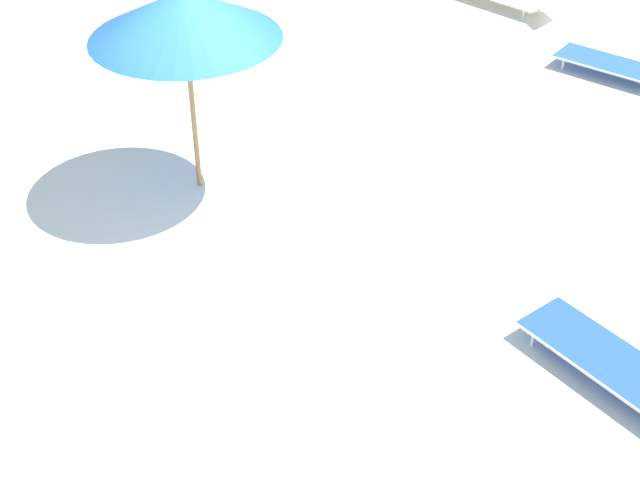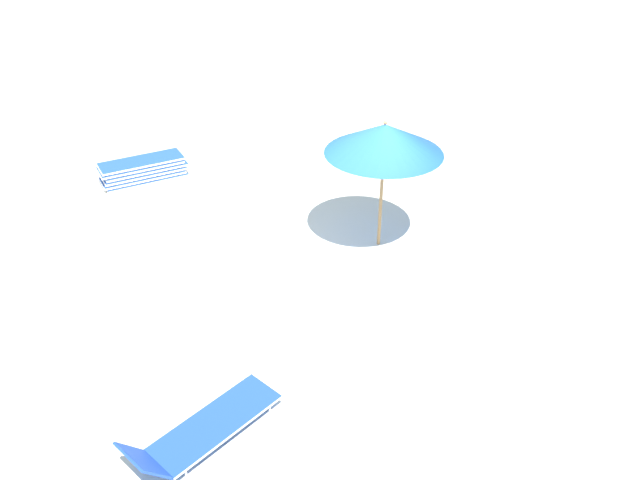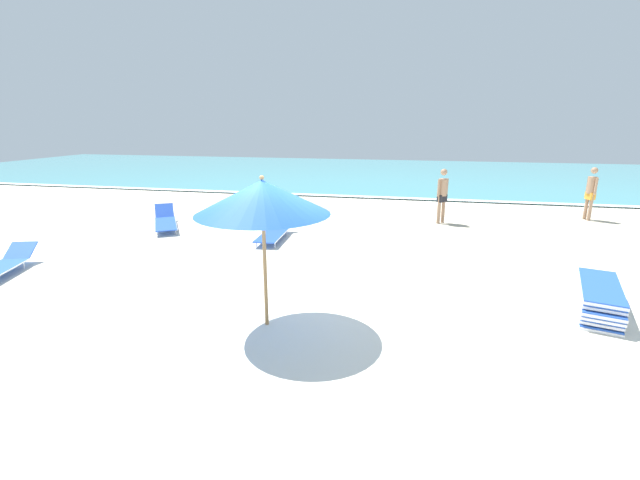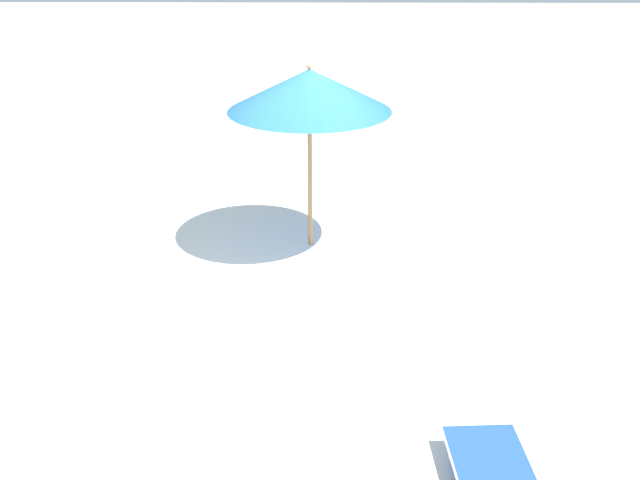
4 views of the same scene
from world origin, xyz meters
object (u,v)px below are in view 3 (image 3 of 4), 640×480
object	(u,v)px
lounger_stack	(599,298)
beachgoer_wading_adult	(442,193)
sun_lounger_under_umbrella	(165,221)
sun_lounger_near_water_left	(0,266)
beachgoer_shoreline_child	(591,190)
sun_lounger_near_water_right	(274,231)
beach_umbrella	(262,198)

from	to	relation	value
lounger_stack	beachgoer_wading_adult	world-z (taller)	beachgoer_wading_adult
beachgoer_wading_adult	sun_lounger_under_umbrella	bearing A→B (deg)	-28.22
sun_lounger_near_water_left	beachgoer_shoreline_child	distance (m)	16.83
beachgoer_shoreline_child	beachgoer_wading_adult	bearing A→B (deg)	89.48
sun_lounger_under_umbrella	sun_lounger_near_water_right	xyz separation A→B (m)	(3.73, -0.49, 0.01)
beach_umbrella	beachgoer_wading_adult	size ratio (longest dim) A/B	1.38
sun_lounger_near_water_left	sun_lounger_near_water_right	distance (m)	6.37
lounger_stack	beachgoer_shoreline_child	distance (m)	8.36
beach_umbrella	sun_lounger_near_water_right	xyz separation A→B (m)	(-1.55, 5.10, -1.89)
sun_lounger_near_water_left	beachgoer_wading_adult	bearing A→B (deg)	19.19
sun_lounger_near_water_left	beachgoer_shoreline_child	size ratio (longest dim) A/B	1.23
sun_lounger_near_water_left	beachgoer_shoreline_child	bearing A→B (deg)	13.50
sun_lounger_near_water_right	beachgoer_wading_adult	world-z (taller)	beachgoer_wading_adult
sun_lounger_near_water_right	beachgoer_shoreline_child	world-z (taller)	beachgoer_shoreline_child
beach_umbrella	sun_lounger_near_water_left	bearing A→B (deg)	171.41
beach_umbrella	beachgoer_shoreline_child	xyz separation A→B (m)	(7.99, 9.65, -1.11)
sun_lounger_near_water_right	beachgoer_shoreline_child	distance (m)	10.60
sun_lounger_near_water_right	sun_lounger_near_water_left	bearing A→B (deg)	-142.53
sun_lounger_near_water_left	sun_lounger_near_water_right	bearing A→B (deg)	22.88
sun_lounger_under_umbrella	beachgoer_shoreline_child	world-z (taller)	beachgoer_shoreline_child
sun_lounger_under_umbrella	beachgoer_wading_adult	world-z (taller)	beachgoer_wading_adult
sun_lounger_near_water_left	beachgoer_wading_adult	size ratio (longest dim) A/B	1.23
beachgoer_shoreline_child	sun_lounger_near_water_left	bearing A→B (deg)	102.91
lounger_stack	sun_lounger_near_water_right	bearing A→B (deg)	169.95
sun_lounger_near_water_right	beachgoer_shoreline_child	size ratio (longest dim) A/B	1.19
beachgoer_wading_adult	beachgoer_shoreline_child	size ratio (longest dim) A/B	1.00
beach_umbrella	beachgoer_wading_adult	world-z (taller)	beach_umbrella
sun_lounger_under_umbrella	beachgoer_shoreline_child	bearing A→B (deg)	-15.91
lounger_stack	sun_lounger_near_water_right	distance (m)	7.82
lounger_stack	beachgoer_wading_adult	bearing A→B (deg)	125.85
lounger_stack	beachgoer_shoreline_child	world-z (taller)	beachgoer_shoreline_child
beach_umbrella	beachgoer_shoreline_child	size ratio (longest dim) A/B	1.38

